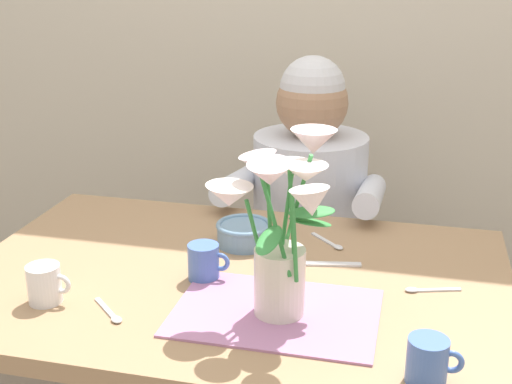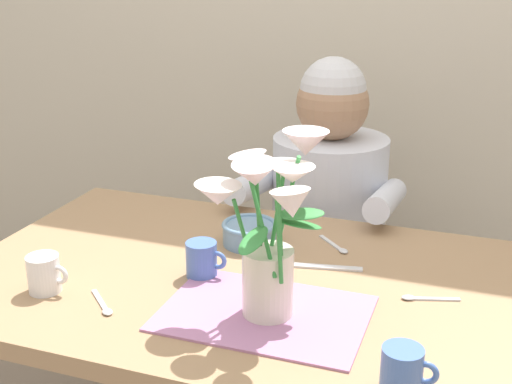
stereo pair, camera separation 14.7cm
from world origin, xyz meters
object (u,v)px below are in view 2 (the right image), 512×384
Objects in this scene: seated_person at (327,244)px; coffee_cup at (45,274)px; flower_vase at (270,222)px; ceramic_bowl at (250,232)px; ceramic_mug at (202,259)px; dinner_knife at (320,267)px; tea_cup at (403,371)px.

seated_person is 12.20× the size of coffee_cup.
flower_vase is 0.38m from ceramic_bowl.
ceramic_bowl is 0.20m from ceramic_mug.
dinner_knife is at bearing -81.13° from seated_person.
dinner_knife is 2.04× the size of tea_cup.
ceramic_mug is (-0.04, -0.20, 0.01)m from ceramic_bowl.
seated_person is 0.69m from ceramic_mug.
coffee_cup is at bearing -172.01° from flower_vase.
coffee_cup is at bearing -119.09° from seated_person.
flower_vase reaches higher than ceramic_bowl.
flower_vase reaches higher than dinner_knife.
coffee_cup is (-0.47, -0.07, -0.16)m from flower_vase.
ceramic_mug is at bearing -100.41° from ceramic_bowl.
ceramic_bowl is at bearing 116.66° from flower_vase.
ceramic_bowl is at bearing -103.85° from seated_person.
ceramic_bowl is 0.72× the size of dinner_knife.
ceramic_mug is at bearing -162.01° from dinner_knife.
tea_cup is (0.35, -0.92, 0.22)m from seated_person.
seated_person is 12.20× the size of ceramic_mug.
seated_person is at bearing 95.14° from flower_vase.
ceramic_bowl is 0.21m from dinner_knife.
flower_vase is 0.31m from dinner_knife.
ceramic_mug reaches higher than dinner_knife.
seated_person is 8.35× the size of ceramic_bowl.
seated_person is at bearing 63.89° from coffee_cup.
dinner_knife is 2.04× the size of ceramic_mug.
coffee_cup is 0.76m from tea_cup.
flower_vase is 0.27m from ceramic_mug.
ceramic_bowl is 0.64m from tea_cup.
seated_person is 0.56m from dinner_knife.
coffee_cup reaches higher than ceramic_bowl.
flower_vase is 3.83× the size of tea_cup.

